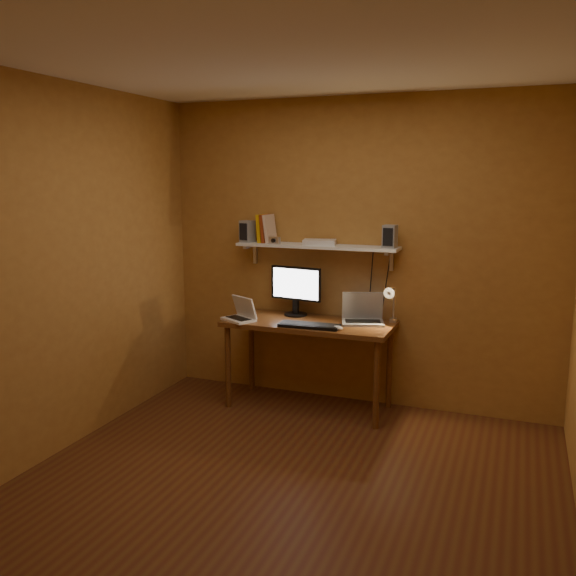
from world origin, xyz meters
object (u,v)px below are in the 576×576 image
at_px(laptop, 363,315).
at_px(mouse, 338,328).
at_px(keyboard, 309,326).
at_px(speaker_left, 247,231).
at_px(desk_lamp, 391,300).
at_px(netbook, 241,314).
at_px(desk, 309,331).
at_px(shelf_camera, 275,240).
at_px(wall_shelf, 317,247).
at_px(router, 319,242).
at_px(speaker_right, 390,236).
at_px(monitor, 296,288).

xyz_separation_m(laptop, mouse, (-0.12, -0.31, -0.05)).
xyz_separation_m(laptop, keyboard, (-0.36, -0.31, -0.05)).
height_order(keyboard, speaker_left, speaker_left).
height_order(laptop, desk_lamp, desk_lamp).
distance_m(netbook, speaker_left, 0.75).
bearing_deg(desk, shelf_camera, 161.60).
xyz_separation_m(laptop, speaker_left, (-1.07, 0.06, 0.65)).
xyz_separation_m(wall_shelf, speaker_left, (-0.64, -0.01, 0.11)).
height_order(netbook, router, router).
relative_size(desk_lamp, speaker_left, 1.99).
height_order(netbook, shelf_camera, shelf_camera).
bearing_deg(desk, speaker_right, 15.70).
bearing_deg(netbook, wall_shelf, 60.75).
bearing_deg(speaker_left, netbook, -58.89).
relative_size(monitor, speaker_right, 2.55).
bearing_deg(speaker_left, speaker_right, 15.86).
bearing_deg(monitor, laptop, 2.45).
distance_m(wall_shelf, speaker_left, 0.65).
bearing_deg(mouse, shelf_camera, 174.27).
xyz_separation_m(speaker_left, speaker_right, (1.27, -0.00, -0.00)).
bearing_deg(speaker_right, wall_shelf, -175.30).
distance_m(desk, laptop, 0.47).
bearing_deg(netbook, speaker_left, 133.23).
height_order(laptop, mouse, laptop).
bearing_deg(laptop, monitor, 157.04).
height_order(laptop, speaker_left, speaker_left).
distance_m(mouse, shelf_camera, 0.97).
relative_size(laptop, speaker_right, 2.13).
bearing_deg(speaker_left, wall_shelf, 17.30).
relative_size(desk_lamp, shelf_camera, 3.53).
height_order(netbook, mouse, netbook).
height_order(monitor, laptop, monitor).
height_order(wall_shelf, desk_lamp, wall_shelf).
bearing_deg(desk_lamp, wall_shelf, 174.12).
distance_m(wall_shelf, netbook, 0.86).
height_order(netbook, desk_lamp, desk_lamp).
xyz_separation_m(laptop, netbook, (-0.98, -0.28, -0.01)).
distance_m(desk, speaker_right, 1.03).
bearing_deg(desk, speaker_left, 164.29).
bearing_deg(wall_shelf, laptop, -9.36).
relative_size(mouse, shelf_camera, 0.87).
height_order(speaker_right, shelf_camera, speaker_right).
bearing_deg(laptop, mouse, -128.63).
bearing_deg(wall_shelf, shelf_camera, -167.91).
bearing_deg(desk_lamp, keyboard, -152.53).
relative_size(netbook, desk_lamp, 0.88).
distance_m(desk, shelf_camera, 0.83).
bearing_deg(monitor, shelf_camera, -151.81).
height_order(mouse, speaker_right, speaker_right).
bearing_deg(desk_lamp, laptop, -179.34).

